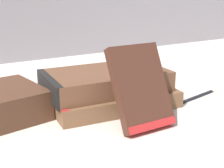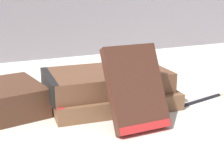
% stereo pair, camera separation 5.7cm
% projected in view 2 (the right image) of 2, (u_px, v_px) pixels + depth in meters
% --- Properties ---
extents(ground_plane, '(3.00, 3.00, 0.00)m').
position_uv_depth(ground_plane, '(119.00, 113.00, 0.56)').
color(ground_plane, beige).
extents(book_flat_bottom, '(0.24, 0.16, 0.03)m').
position_uv_depth(book_flat_bottom, '(110.00, 98.00, 0.59)').
color(book_flat_bottom, brown).
rests_on(book_flat_bottom, ground_plane).
extents(book_flat_top, '(0.23, 0.15, 0.04)m').
position_uv_depth(book_flat_top, '(103.00, 80.00, 0.58)').
color(book_flat_top, brown).
rests_on(book_flat_top, book_flat_bottom).
extents(book_leaning_front, '(0.09, 0.08, 0.13)m').
position_uv_depth(book_leaning_front, '(135.00, 91.00, 0.49)').
color(book_leaning_front, '#422319').
rests_on(book_leaning_front, ground_plane).
extents(pocket_watch, '(0.05, 0.05, 0.01)m').
position_uv_depth(pocket_watch, '(122.00, 71.00, 0.57)').
color(pocket_watch, white).
rests_on(pocket_watch, book_flat_top).
extents(reading_glasses, '(0.10, 0.07, 0.00)m').
position_uv_depth(reading_glasses, '(54.00, 87.00, 0.70)').
color(reading_glasses, '#ADADB2').
rests_on(reading_glasses, ground_plane).
extents(fountain_pen, '(0.13, 0.03, 0.01)m').
position_uv_depth(fountain_pen, '(203.00, 98.00, 0.62)').
color(fountain_pen, black).
rests_on(fountain_pen, ground_plane).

